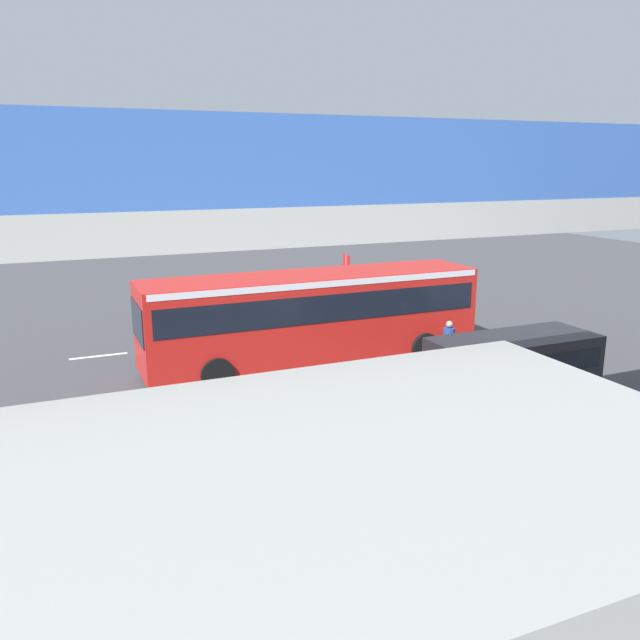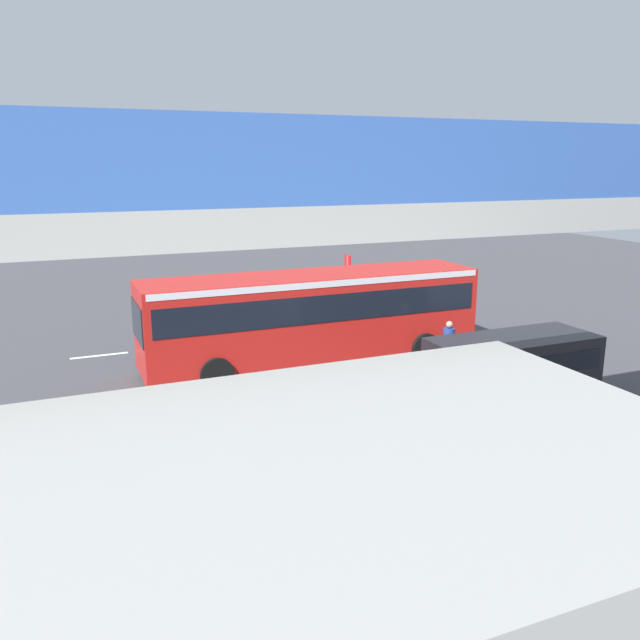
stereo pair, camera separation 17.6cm
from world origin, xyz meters
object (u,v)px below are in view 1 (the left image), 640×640
parked_van (513,367)px  traffic_sign (346,275)px  city_bus (312,311)px  pedestrian (448,348)px

parked_van → traffic_sign: 11.76m
city_bus → traffic_sign: 7.17m
city_bus → traffic_sign: size_ratio=4.12×
parked_van → city_bus: bearing=-57.8°
parked_van → pedestrian: 3.17m
city_bus → parked_van: 6.94m
city_bus → pedestrian: bearing=143.9°
parked_van → traffic_sign: traffic_sign is taller
pedestrian → traffic_sign: 8.65m
parked_van → traffic_sign: size_ratio=1.71×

